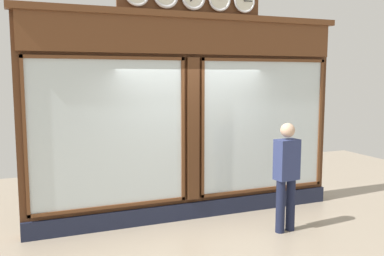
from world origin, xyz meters
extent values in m
cube|color=#4C2B16|center=(0.00, -0.15, 1.65)|extent=(5.38, 0.30, 3.30)
cube|color=#191E33|center=(0.00, 0.02, 0.14)|extent=(5.38, 0.08, 0.28)
cube|color=brown|center=(0.00, 0.04, 3.02)|extent=(5.27, 0.08, 0.56)
cube|color=brown|center=(0.00, 0.02, 3.35)|extent=(5.49, 0.20, 0.10)
cube|color=silver|center=(-1.37, 0.01, 1.52)|extent=(2.34, 0.02, 2.24)
cube|color=brown|center=(-1.37, 0.04, 2.66)|extent=(2.44, 0.04, 0.05)
cube|color=brown|center=(-1.37, 0.04, 0.37)|extent=(2.44, 0.04, 0.05)
cube|color=brown|center=(-2.57, 0.04, 1.52)|extent=(0.05, 0.04, 2.34)
cube|color=brown|center=(-0.18, 0.04, 1.52)|extent=(0.05, 0.04, 2.34)
cube|color=silver|center=(1.37, 0.01, 1.52)|extent=(2.34, 0.02, 2.24)
cube|color=brown|center=(1.37, 0.04, 2.66)|extent=(2.44, 0.04, 0.05)
cube|color=brown|center=(1.37, 0.04, 0.37)|extent=(2.44, 0.04, 0.05)
cube|color=brown|center=(2.57, 0.04, 1.52)|extent=(0.05, 0.04, 2.34)
cube|color=brown|center=(0.18, 0.04, 1.52)|extent=(0.05, 0.04, 2.34)
cube|color=#4C2B16|center=(0.00, 0.03, 1.52)|extent=(0.20, 0.10, 2.34)
cylinder|color=silver|center=(-0.91, 0.06, 3.62)|extent=(0.32, 0.02, 0.32)
torus|color=silver|center=(-0.91, 0.06, 3.62)|extent=(0.39, 0.04, 0.39)
cube|color=black|center=(-0.98, 0.07, 3.62)|extent=(0.14, 0.01, 0.02)
sphere|color=black|center=(-0.91, 0.08, 3.62)|extent=(0.02, 0.02, 0.02)
cylinder|color=#191E38|center=(-1.02, 1.10, 0.41)|extent=(0.14, 0.14, 0.82)
cylinder|color=#191E38|center=(-1.21, 1.08, 0.41)|extent=(0.14, 0.14, 0.82)
cube|color=navy|center=(-1.11, 1.09, 1.13)|extent=(0.38, 0.26, 0.62)
sphere|color=tan|center=(-1.11, 1.09, 1.58)|extent=(0.22, 0.22, 0.22)
camera|label=1|loc=(2.58, 6.38, 2.40)|focal=39.42mm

